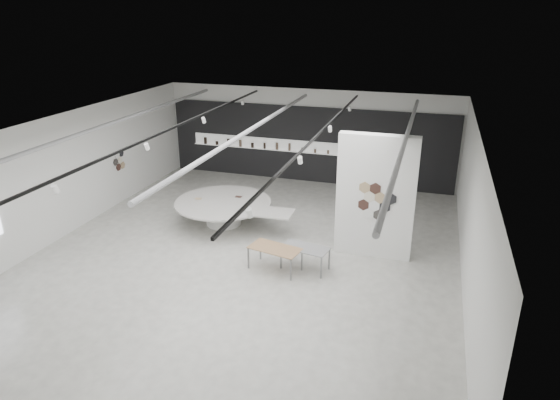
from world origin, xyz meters
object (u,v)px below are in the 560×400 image
(partition_column, at_px, (375,197))
(kitchen_counter, at_px, (374,179))
(display_island, at_px, (225,209))
(sample_table_stone, at_px, (305,249))
(sample_table_wood, at_px, (275,249))

(partition_column, distance_m, kitchen_counter, 5.73)
(display_island, distance_m, kitchen_counter, 6.44)
(sample_table_stone, relative_size, kitchen_counter, 0.84)
(display_island, bearing_deg, partition_column, -10.33)
(partition_column, xyz_separation_m, sample_table_wood, (-2.43, -1.72, -1.19))
(partition_column, distance_m, display_island, 5.18)
(sample_table_stone, xyz_separation_m, kitchen_counter, (0.97, 6.98, -0.14))
(kitchen_counter, bearing_deg, partition_column, -85.82)
(display_island, distance_m, sample_table_stone, 3.97)
(display_island, height_order, sample_table_wood, display_island)
(sample_table_stone, bearing_deg, kitchen_counter, 82.08)
(sample_table_wood, xyz_separation_m, sample_table_stone, (0.78, 0.28, -0.01))
(display_island, bearing_deg, kitchen_counter, 46.28)
(sample_table_wood, height_order, sample_table_stone, sample_table_wood)
(sample_table_wood, xyz_separation_m, kitchen_counter, (1.75, 7.26, -0.15))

